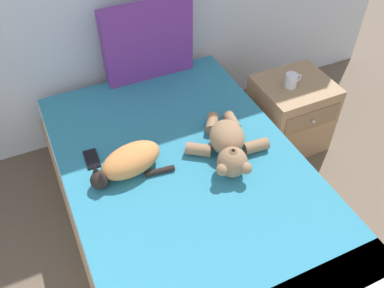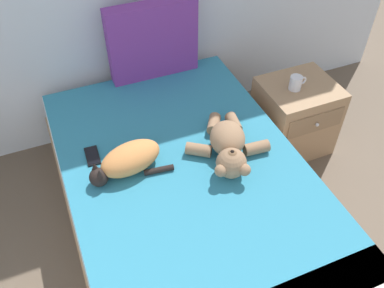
# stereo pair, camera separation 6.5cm
# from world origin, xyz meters

# --- Properties ---
(bed) EXTENTS (1.31, 2.09, 0.50)m
(bed) POSITION_xyz_m (1.77, 2.52, 0.25)
(bed) COLOR #9E7A56
(bed) RESTS_ON ground_plane
(patterned_cushion) EXTENTS (0.59, 0.11, 0.51)m
(patterned_cushion) POSITION_xyz_m (1.90, 3.49, 0.75)
(patterned_cushion) COLOR #72338C
(patterned_cushion) RESTS_ON bed
(cat) EXTENTS (0.44, 0.26, 0.15)m
(cat) POSITION_xyz_m (1.48, 2.69, 0.57)
(cat) COLOR #D18447
(cat) RESTS_ON bed
(teddy_bear) EXTENTS (0.45, 0.54, 0.17)m
(teddy_bear) POSITION_xyz_m (2.02, 2.58, 0.57)
(teddy_bear) COLOR #937051
(teddy_bear) RESTS_ON bed
(cell_phone) EXTENTS (0.08, 0.15, 0.01)m
(cell_phone) POSITION_xyz_m (1.32, 2.86, 0.50)
(cell_phone) COLOR black
(cell_phone) RESTS_ON bed
(nightstand) EXTENTS (0.49, 0.46, 0.52)m
(nightstand) POSITION_xyz_m (2.73, 2.94, 0.26)
(nightstand) COLOR #9E7A56
(nightstand) RESTS_ON ground_plane
(mug) EXTENTS (0.12, 0.08, 0.09)m
(mug) POSITION_xyz_m (2.68, 2.93, 0.57)
(mug) COLOR silver
(mug) RESTS_ON nightstand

